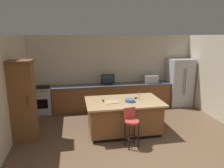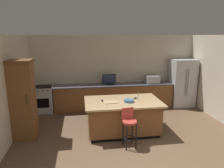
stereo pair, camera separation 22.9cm
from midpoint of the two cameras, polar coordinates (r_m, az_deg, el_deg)
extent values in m
cube|color=beige|center=(7.89, 1.48, 3.53)|extent=(6.58, 0.12, 2.67)
cube|color=beige|center=(5.86, -25.44, -1.10)|extent=(0.12, 4.83, 2.67)
cube|color=brown|center=(7.72, 1.42, -3.53)|extent=(4.32, 0.60, 0.88)
cube|color=#4C4C56|center=(7.60, 1.43, -0.23)|extent=(4.34, 0.62, 0.04)
cube|color=black|center=(6.02, 3.99, -12.51)|extent=(1.82, 1.03, 0.09)
cube|color=brown|center=(5.85, 4.06, -8.68)|extent=(1.90, 1.11, 0.78)
cube|color=tan|center=(5.71, 4.13, -4.84)|extent=(2.06, 1.27, 0.04)
cube|color=#B7BABF|center=(8.40, 19.35, 0.31)|extent=(0.87, 0.71, 1.79)
cylinder|color=gray|center=(8.04, 20.40, 0.32)|extent=(0.02, 0.02, 0.98)
cylinder|color=gray|center=(8.07, 20.90, 0.34)|extent=(0.02, 0.02, 0.98)
cube|color=#B7BABF|center=(7.71, -17.60, -4.05)|extent=(0.73, 0.60, 0.91)
cube|color=black|center=(7.43, -17.92, -5.06)|extent=(0.51, 0.01, 0.33)
cube|color=black|center=(7.59, -17.84, -0.68)|extent=(0.65, 0.50, 0.02)
cylinder|color=black|center=(7.35, -20.02, -1.84)|extent=(0.04, 0.03, 0.04)
cylinder|color=black|center=(7.32, -18.80, -1.81)|extent=(0.04, 0.03, 0.04)
cylinder|color=black|center=(7.29, -17.56, -1.77)|extent=(0.04, 0.03, 0.04)
cylinder|color=black|center=(7.27, -16.31, -1.74)|extent=(0.04, 0.03, 0.04)
cube|color=brown|center=(5.76, -22.25, -4.13)|extent=(0.58, 0.52, 2.07)
cube|color=brown|center=(5.57, -23.13, 5.71)|extent=(0.62, 0.56, 0.08)
cylinder|color=#332819|center=(5.43, -21.22, -3.92)|extent=(0.02, 0.02, 0.22)
cube|color=#B7BABF|center=(7.95, 11.80, 1.26)|extent=(0.48, 0.36, 0.29)
cube|color=black|center=(7.51, 0.05, -0.05)|extent=(0.29, 0.16, 0.05)
cube|color=black|center=(7.47, 0.05, 1.40)|extent=(0.48, 0.05, 0.34)
cube|color=#1E2D47|center=(7.44, 0.08, 1.36)|extent=(0.42, 0.01, 0.29)
cylinder|color=#B2B2B7|center=(7.68, 1.76, 0.95)|extent=(0.02, 0.02, 0.24)
cylinder|color=#B2B2B7|center=(5.78, 8.30, -3.36)|extent=(0.02, 0.02, 0.22)
cylinder|color=#B23D33|center=(5.03, 6.19, -10.28)|extent=(0.34, 0.34, 0.05)
cube|color=#B23D33|center=(5.10, 5.57, -7.95)|extent=(0.29, 0.08, 0.28)
cylinder|color=black|center=(5.03, 5.34, -14.53)|extent=(0.03, 0.03, 0.63)
cylinder|color=black|center=(5.12, 7.95, -14.09)|extent=(0.03, 0.03, 0.63)
cylinder|color=black|center=(5.24, 4.29, -13.37)|extent=(0.03, 0.03, 0.63)
cylinder|color=black|center=(5.32, 6.82, -12.97)|extent=(0.03, 0.03, 0.63)
torus|color=black|center=(5.21, 6.08, -14.48)|extent=(0.28, 0.28, 0.02)
cylinder|color=#3F668C|center=(5.61, 5.78, -4.57)|extent=(0.26, 0.26, 0.07)
cube|color=black|center=(5.95, 7.49, -3.91)|extent=(0.13, 0.17, 0.01)
cube|color=black|center=(5.67, -1.52, -4.59)|extent=(0.05, 0.17, 0.02)
cube|color=tan|center=(5.56, 0.76, -4.95)|extent=(0.38, 0.31, 0.02)
camera|label=1|loc=(0.11, -88.96, 0.24)|focal=33.39mm
camera|label=2|loc=(0.11, 91.04, -0.24)|focal=33.39mm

